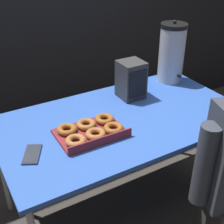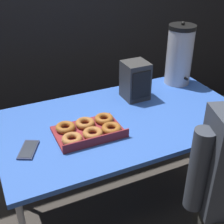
% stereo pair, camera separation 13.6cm
% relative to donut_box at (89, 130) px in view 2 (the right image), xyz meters
% --- Properties ---
extents(ground_plane, '(12.00, 12.00, 0.00)m').
position_rel_donut_box_xyz_m(ground_plane, '(0.24, 0.06, -0.76)').
color(ground_plane, '#3D3833').
extents(back_wall, '(6.00, 0.11, 2.44)m').
position_rel_donut_box_xyz_m(back_wall, '(0.24, 1.15, 0.46)').
color(back_wall, black).
rests_on(back_wall, ground).
extents(folding_table, '(1.48, 0.82, 0.74)m').
position_rel_donut_box_xyz_m(folding_table, '(0.24, 0.06, -0.07)').
color(folding_table, '#2D56B2').
rests_on(folding_table, ground).
extents(donut_box, '(0.38, 0.27, 0.05)m').
position_rel_donut_box_xyz_m(donut_box, '(0.00, 0.00, 0.00)').
color(donut_box, maroon).
rests_on(donut_box, folding_table).
extents(coffee_urn, '(0.19, 0.21, 0.44)m').
position_rel_donut_box_xyz_m(coffee_urn, '(0.83, 0.35, 0.19)').
color(coffee_urn, '#B7B7BC').
rests_on(coffee_urn, folding_table).
extents(cell_phone, '(0.14, 0.17, 0.01)m').
position_rel_donut_box_xyz_m(cell_phone, '(-0.34, -0.02, -0.02)').
color(cell_phone, '#2D334C').
rests_on(cell_phone, folding_table).
extents(space_heater, '(0.16, 0.16, 0.25)m').
position_rel_donut_box_xyz_m(space_heater, '(0.43, 0.27, 0.10)').
color(space_heater, '#333333').
rests_on(space_heater, folding_table).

